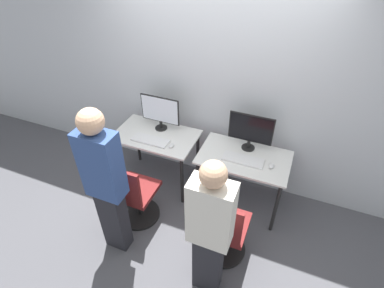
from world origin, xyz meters
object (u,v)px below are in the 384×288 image
at_px(monitor_left, 160,111).
at_px(keyboard_right, 243,160).
at_px(office_chair_left, 134,197).
at_px(office_chair_right, 224,232).
at_px(person_left, 105,181).
at_px(keyboard_left, 150,140).
at_px(mouse_left, 171,146).
at_px(mouse_right, 271,166).
at_px(person_right, 210,229).
at_px(monitor_right, 251,130).

height_order(monitor_left, keyboard_right, monitor_left).
relative_size(office_chair_left, office_chair_right, 1.00).
distance_m(monitor_left, person_left, 1.22).
bearing_deg(monitor_left, office_chair_right, -38.91).
distance_m(keyboard_left, mouse_left, 0.28).
bearing_deg(mouse_right, person_right, -106.60).
bearing_deg(person_left, office_chair_left, 88.33).
height_order(keyboard_left, person_left, person_left).
distance_m(monitor_right, keyboard_right, 0.34).
bearing_deg(office_chair_left, mouse_left, 68.47).
xyz_separation_m(monitor_left, office_chair_left, (0.06, -0.85, -0.63)).
xyz_separation_m(monitor_left, person_right, (1.10, -1.28, -0.14)).
relative_size(monitor_left, person_left, 0.29).
xyz_separation_m(office_chair_left, office_chair_right, (1.08, -0.07, 0.00)).
bearing_deg(mouse_left, person_left, -104.01).
bearing_deg(mouse_left, keyboard_left, 178.45).
distance_m(keyboard_right, mouse_right, 0.31).
xyz_separation_m(mouse_left, keyboard_right, (0.83, 0.08, -0.01)).
height_order(keyboard_left, keyboard_right, same).
xyz_separation_m(keyboard_left, office_chair_left, (0.06, -0.56, -0.39)).
relative_size(monitor_left, mouse_right, 5.54).
xyz_separation_m(monitor_left, keyboard_left, (0.00, -0.29, -0.24)).
relative_size(mouse_left, monitor_right, 0.18).
bearing_deg(person_right, office_chair_right, 84.44).
relative_size(keyboard_right, office_chair_right, 0.50).
height_order(keyboard_left, monitor_right, monitor_right).
distance_m(mouse_left, person_left, 0.97).
height_order(monitor_left, office_chair_left, monitor_left).
relative_size(keyboard_left, mouse_left, 5.02).
distance_m(keyboard_left, keyboard_right, 1.11).
height_order(office_chair_right, person_right, person_right).
relative_size(mouse_left, person_left, 0.05).
height_order(mouse_left, person_right, person_right).
height_order(mouse_left, monitor_right, monitor_right).
distance_m(person_left, office_chair_right, 1.27).
distance_m(monitor_left, person_right, 1.70).
xyz_separation_m(mouse_right, office_chair_right, (-0.28, -0.71, -0.40)).
relative_size(keyboard_right, person_right, 0.29).
bearing_deg(person_right, mouse_left, 129.64).
height_order(keyboard_right, person_right, person_right).
xyz_separation_m(office_chair_left, monitor_right, (1.05, 0.87, 0.63)).
xyz_separation_m(monitor_left, office_chair_right, (1.14, -0.92, -0.63)).
bearing_deg(mouse_left, mouse_right, 4.24).
bearing_deg(mouse_left, person_right, -50.36).
bearing_deg(office_chair_right, monitor_left, 141.09).
distance_m(office_chair_left, office_chair_right, 1.08).
bearing_deg(person_left, person_right, -3.67).
height_order(mouse_right, office_chair_right, office_chair_right).
distance_m(mouse_left, person_right, 1.29).
bearing_deg(monitor_right, monitor_left, -178.86).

